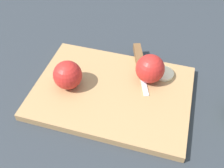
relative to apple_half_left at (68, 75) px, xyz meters
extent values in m
plane|color=#282D33|center=(0.10, 0.01, -0.05)|extent=(4.00, 4.00, 0.00)
cube|color=#A37A4C|center=(0.10, 0.01, -0.04)|extent=(0.39, 0.29, 0.02)
sphere|color=red|center=(0.00, 0.00, 0.00)|extent=(0.07, 0.07, 0.07)
cylinder|color=beige|center=(0.01, 0.00, 0.00)|extent=(0.01, 0.06, 0.06)
sphere|color=red|center=(0.19, 0.06, 0.00)|extent=(0.07, 0.07, 0.07)
cylinder|color=beige|center=(0.19, 0.07, 0.00)|extent=(0.06, 0.03, 0.07)
cube|color=silver|center=(0.17, 0.05, -0.03)|extent=(0.04, 0.10, 0.00)
cube|color=brown|center=(0.15, 0.14, -0.02)|extent=(0.04, 0.08, 0.02)
cylinder|color=beige|center=(0.22, 0.09, -0.03)|extent=(0.05, 0.05, 0.01)
camera|label=1|loc=(0.20, -0.40, 0.43)|focal=42.00mm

